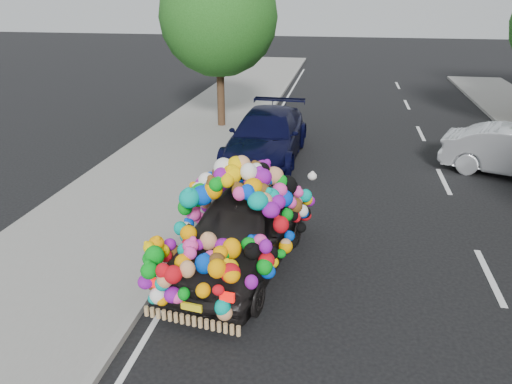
# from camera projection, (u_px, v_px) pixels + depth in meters

# --- Properties ---
(ground) EXTENTS (100.00, 100.00, 0.00)m
(ground) POSITION_uv_depth(u_px,v_px,m) (295.00, 259.00, 9.79)
(ground) COLOR black
(ground) RESTS_ON ground
(sidewalk) EXTENTS (4.00, 60.00, 0.12)m
(sidewalk) POSITION_uv_depth(u_px,v_px,m) (91.00, 239.00, 10.46)
(sidewalk) COLOR gray
(sidewalk) RESTS_ON ground
(kerb) EXTENTS (0.15, 60.00, 0.13)m
(kerb) POSITION_uv_depth(u_px,v_px,m) (180.00, 246.00, 10.14)
(kerb) COLOR gray
(kerb) RESTS_ON ground
(lane_markings) EXTENTS (6.00, 50.00, 0.01)m
(lane_markings) POSITION_uv_depth(u_px,v_px,m) (489.00, 276.00, 9.20)
(lane_markings) COLOR silver
(lane_markings) RESTS_ON ground
(tree_near_sidewalk) EXTENTS (4.20, 4.20, 6.13)m
(tree_near_sidewalk) POSITION_uv_depth(u_px,v_px,m) (219.00, 17.00, 17.55)
(tree_near_sidewalk) COLOR #332114
(tree_near_sidewalk) RESTS_ON ground
(plush_art_car) EXTENTS (2.70, 4.70, 2.09)m
(plush_art_car) POSITION_uv_depth(u_px,v_px,m) (240.00, 215.00, 9.17)
(plush_art_car) COLOR black
(plush_art_car) RESTS_ON ground
(navy_sedan) EXTENTS (2.24, 5.20, 1.49)m
(navy_sedan) POSITION_uv_depth(u_px,v_px,m) (267.00, 136.00, 15.25)
(navy_sedan) COLOR black
(navy_sedan) RESTS_ON ground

